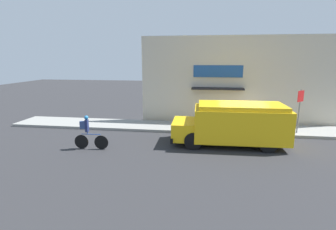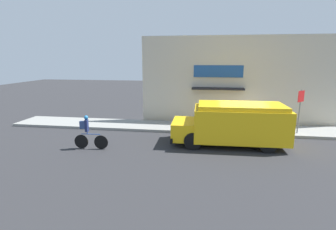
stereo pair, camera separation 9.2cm
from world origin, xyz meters
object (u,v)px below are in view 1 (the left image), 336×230
Objects in this scene: trash_bin at (227,117)px; school_bus at (234,123)px; cyclist at (88,133)px; stop_sign_post at (300,104)px.

school_bus is at bearing -88.66° from trash_bin.
school_bus is 6.99m from cyclist.
stop_sign_post reaches higher than cyclist.
cyclist is at bearing -142.34° from trash_bin.
trash_bin is (6.71, 5.18, -0.16)m from cyclist.
cyclist is 1.81× the size of trash_bin.
trash_bin is (-3.74, 1.44, -1.15)m from stop_sign_post.
trash_bin is at bearing 158.97° from stop_sign_post.
cyclist reaches higher than trash_bin.
cyclist is at bearing -167.85° from school_bus.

